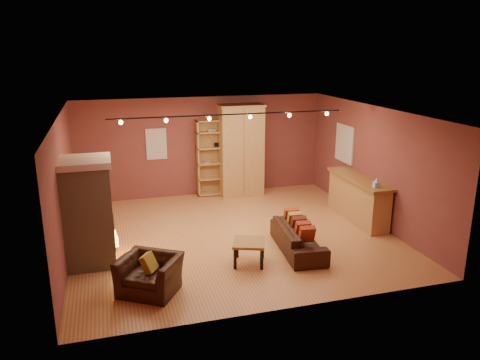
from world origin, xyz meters
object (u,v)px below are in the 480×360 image
object	(u,v)px
fireplace	(89,212)
armchair	(149,268)
bookcase	(212,157)
bar_counter	(358,199)
armoire	(241,150)
loveseat	(298,233)
coffee_table	(249,245)

from	to	relation	value
fireplace	armchair	xyz separation A→B (m)	(0.98, -1.45, -0.62)
bookcase	bar_counter	world-z (taller)	bookcase
armchair	bookcase	bearing A→B (deg)	98.08
bookcase	bar_counter	size ratio (longest dim) A/B	0.96
armoire	armchair	xyz separation A→B (m)	(-3.10, -4.97, -0.87)
bookcase	loveseat	distance (m)	4.46
armoire	coffee_table	distance (m)	4.63
armoire	bar_counter	xyz separation A→B (m)	(2.17, -2.83, -0.75)
armoire	coffee_table	bearing A→B (deg)	-104.15
loveseat	coffee_table	size ratio (longest dim) A/B	2.42
loveseat	coffee_table	distance (m)	1.20
armchair	loveseat	bearing A→B (deg)	47.38
loveseat	coffee_table	bearing A→B (deg)	109.89
bookcase	armchair	distance (m)	5.72
armoire	coffee_table	xyz separation A→B (m)	(-1.11, -4.40, -0.91)
fireplace	bar_counter	xyz separation A→B (m)	(6.24, 0.69, -0.51)
fireplace	bookcase	bearing A→B (deg)	48.71
bookcase	coffee_table	world-z (taller)	bookcase
fireplace	loveseat	size ratio (longest dim) A/B	1.11
fireplace	bookcase	size ratio (longest dim) A/B	0.97
loveseat	armchair	size ratio (longest dim) A/B	1.62
bar_counter	loveseat	size ratio (longest dim) A/B	1.18
fireplace	bar_counter	size ratio (longest dim) A/B	0.94
bookcase	loveseat	bearing A→B (deg)	-78.90
bar_counter	armchair	xyz separation A→B (m)	(-5.26, -2.14, -0.11)
fireplace	loveseat	xyz separation A→B (m)	(4.13, -0.59, -0.68)
fireplace	armoire	bearing A→B (deg)	40.82
loveseat	bar_counter	bearing A→B (deg)	-53.21
bookcase	armoire	distance (m)	0.85
bookcase	armoire	bearing A→B (deg)	-15.21
coffee_table	armoire	bearing A→B (deg)	75.85
bar_counter	armchair	bearing A→B (deg)	-157.83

